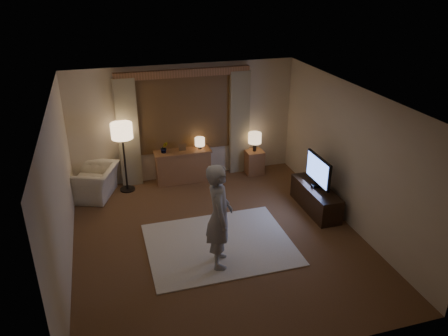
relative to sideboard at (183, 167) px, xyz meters
name	(u,v)px	position (x,y,z in m)	size (l,w,h in m)	color
room	(210,160)	(0.12, -2.00, 0.98)	(5.04, 5.54, 2.64)	brown
rug	(219,244)	(0.09, -2.68, -0.34)	(2.50, 2.00, 0.02)	beige
sideboard	(183,167)	(0.00, 0.00, 0.00)	(1.20, 0.40, 0.70)	brown
picture_frame	(182,148)	(0.00, 0.00, 0.45)	(0.16, 0.02, 0.20)	brown
plant	(164,148)	(-0.40, 0.00, 0.50)	(0.17, 0.13, 0.30)	#999999
table_lamp_sideboard	(200,142)	(0.40, 0.00, 0.55)	(0.22, 0.22, 0.30)	black
floor_lamp	(122,135)	(-1.27, -0.10, 0.94)	(0.45, 0.45, 1.53)	black
armchair	(94,182)	(-1.95, -0.19, -0.02)	(1.01, 0.88, 0.66)	beige
side_table	(254,162)	(1.69, -0.05, -0.07)	(0.40, 0.40, 0.56)	brown
table_lamp_side	(255,138)	(1.69, -0.05, 0.52)	(0.30, 0.30, 0.44)	black
tv_stand	(316,198)	(2.27, -2.03, -0.10)	(0.45, 1.40, 0.50)	black
tv	(318,171)	(2.27, -2.03, 0.51)	(0.22, 0.90, 0.65)	black
person	(219,216)	(-0.05, -3.19, 0.55)	(0.64, 0.42, 1.76)	#A8A49B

